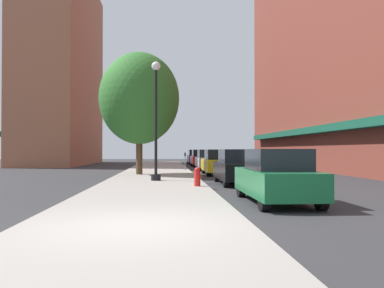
{
  "coord_description": "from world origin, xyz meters",
  "views": [
    {
      "loc": [
        0.63,
        -7.89,
        1.63
      ],
      "look_at": [
        2.34,
        18.1,
        2.02
      ],
      "focal_mm": 36.78,
      "sensor_mm": 36.0,
      "label": 1
    }
  ],
  "objects": [
    {
      "name": "sidewalk_slab",
      "position": [
        0.0,
        19.0,
        0.06
      ],
      "size": [
        4.8,
        50.0,
        0.12
      ],
      "primitive_type": "cube",
      "color": "gray",
      "rests_on": "ground"
    },
    {
      "name": "car_yellow",
      "position": [
        4.0,
        17.59,
        0.81
      ],
      "size": [
        1.8,
        4.3,
        1.66
      ],
      "rotation": [
        0.0,
        0.0,
        -0.02
      ],
      "color": "black",
      "rests_on": "ground"
    },
    {
      "name": "car_silver",
      "position": [
        4.0,
        23.69,
        0.81
      ],
      "size": [
        1.8,
        4.3,
        1.66
      ],
      "rotation": [
        0.0,
        0.0,
        -0.03
      ],
      "color": "black",
      "rests_on": "ground"
    },
    {
      "name": "ground_plane",
      "position": [
        4.0,
        18.0,
        0.0
      ],
      "size": [
        90.0,
        90.0,
        0.0
      ],
      "primitive_type": "plane",
      "color": "#2D2D30"
    },
    {
      "name": "car_red",
      "position": [
        4.0,
        30.54,
        0.81
      ],
      "size": [
        1.8,
        4.3,
        1.66
      ],
      "rotation": [
        0.0,
        0.0,
        0.02
      ],
      "color": "black",
      "rests_on": "ground"
    },
    {
      "name": "tree_near",
      "position": [
        -1.04,
        16.64,
        4.83
      ],
      "size": [
        4.96,
        4.96,
        7.57
      ],
      "color": "#4C3823",
      "rests_on": "sidewalk_slab"
    },
    {
      "name": "lamppost",
      "position": [
        0.12,
        11.63,
        3.2
      ],
      "size": [
        0.48,
        0.48,
        5.9
      ],
      "color": "black",
      "rests_on": "sidewalk_slab"
    },
    {
      "name": "parking_meter_near",
      "position": [
        2.05,
        21.53,
        0.95
      ],
      "size": [
        0.14,
        0.09,
        1.31
      ],
      "color": "slate",
      "rests_on": "sidewalk_slab"
    },
    {
      "name": "car_green",
      "position": [
        4.0,
        3.96,
        0.81
      ],
      "size": [
        1.8,
        4.3,
        1.66
      ],
      "rotation": [
        0.0,
        0.0,
        -0.02
      ],
      "color": "black",
      "rests_on": "ground"
    },
    {
      "name": "car_black",
      "position": [
        4.0,
        10.55,
        0.81
      ],
      "size": [
        1.8,
        4.3,
        1.66
      ],
      "rotation": [
        0.0,
        0.0,
        -0.0
      ],
      "color": "black",
      "rests_on": "ground"
    },
    {
      "name": "car_blue",
      "position": [
        4.0,
        36.75,
        0.81
      ],
      "size": [
        1.8,
        4.3,
        1.66
      ],
      "rotation": [
        0.0,
        0.0,
        -0.0
      ],
      "color": "black",
      "rests_on": "ground"
    },
    {
      "name": "building_far_background",
      "position": [
        -11.01,
        37.0,
        10.58
      ],
      "size": [
        6.8,
        18.0,
        21.2
      ],
      "color": "#9E6047",
      "rests_on": "ground"
    },
    {
      "name": "fire_hydrant",
      "position": [
        1.93,
        8.45,
        0.52
      ],
      "size": [
        0.33,
        0.26,
        0.79
      ],
      "color": "red",
      "rests_on": "sidewalk_slab"
    },
    {
      "name": "building_right_brick",
      "position": [
        14.99,
        22.0,
        12.82
      ],
      "size": [
        6.8,
        40.0,
        25.69
      ],
      "color": "brown",
      "rests_on": "ground"
    }
  ]
}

